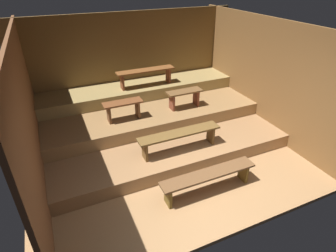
# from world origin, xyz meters

# --- Properties ---
(ground) EXTENTS (5.89, 5.23, 0.08)m
(ground) POSITION_xyz_m (0.00, 2.22, -0.04)
(ground) COLOR #9B7148
(wall_back) EXTENTS (5.89, 0.06, 2.64)m
(wall_back) POSITION_xyz_m (0.00, 4.46, 1.32)
(wall_back) COLOR brown
(wall_back) RESTS_ON ground
(wall_left) EXTENTS (0.06, 5.23, 2.64)m
(wall_left) POSITION_xyz_m (-2.57, 2.22, 1.32)
(wall_left) COLOR brown
(wall_left) RESTS_ON ground
(wall_right) EXTENTS (0.06, 5.23, 2.64)m
(wall_right) POSITION_xyz_m (2.57, 2.22, 1.32)
(wall_right) COLOR brown
(wall_right) RESTS_ON ground
(platform_lower) EXTENTS (5.09, 3.36, 0.30)m
(platform_lower) POSITION_xyz_m (0.00, 2.75, 0.15)
(platform_lower) COLOR #936A44
(platform_lower) RESTS_ON ground
(platform_middle) EXTENTS (5.09, 2.21, 0.30)m
(platform_middle) POSITION_xyz_m (0.00, 3.33, 0.44)
(platform_middle) COLOR olive
(platform_middle) RESTS_ON platform_lower
(platform_upper) EXTENTS (5.09, 0.98, 0.30)m
(platform_upper) POSITION_xyz_m (0.00, 3.94, 0.74)
(platform_upper) COLOR olive
(platform_upper) RESTS_ON platform_middle
(bench_floor_center) EXTENTS (1.81, 0.30, 0.43)m
(bench_floor_center) POSITION_xyz_m (0.11, 0.56, 0.34)
(bench_floor_center) COLOR brown
(bench_floor_center) RESTS_ON ground
(bench_lower_center) EXTENTS (1.73, 0.30, 0.43)m
(bench_lower_center) POSITION_xyz_m (0.03, 1.58, 0.63)
(bench_lower_center) COLOR brown
(bench_lower_center) RESTS_ON platform_lower
(bench_middle_left) EXTENTS (0.87, 0.30, 0.43)m
(bench_middle_left) POSITION_xyz_m (-0.76, 2.80, 0.89)
(bench_middle_left) COLOR brown
(bench_middle_left) RESTS_ON platform_middle
(bench_middle_right) EXTENTS (0.87, 0.30, 0.43)m
(bench_middle_right) POSITION_xyz_m (0.76, 2.80, 0.89)
(bench_middle_right) COLOR brown
(bench_middle_right) RESTS_ON platform_middle
(bench_upper_center) EXTENTS (1.51, 0.30, 0.43)m
(bench_upper_center) POSITION_xyz_m (0.16, 3.82, 1.22)
(bench_upper_center) COLOR brown
(bench_upper_center) RESTS_ON platform_upper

